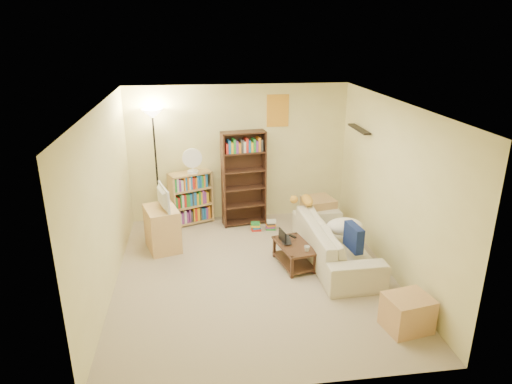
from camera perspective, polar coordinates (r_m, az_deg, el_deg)
The scene contains 19 objects.
room at distance 6.18m, azimuth -0.17°, elevation 2.84°, with size 4.50×4.54×2.52m.
sofa at distance 7.20m, azimuth 9.86°, elevation -6.14°, with size 0.90×2.17×0.63m, color beige.
navy_pillow at distance 6.72m, azimuth 12.11°, elevation -5.56°, with size 0.41×0.12×0.37m, color navy.
cream_blanket at distance 7.20m, azimuth 11.00°, elevation -4.25°, with size 0.58×0.41×0.25m, color white.
tabby_cat at distance 7.68m, azimuth 6.11°, elevation -0.99°, with size 0.49×0.19×0.17m.
coffee_table at distance 7.01m, azimuth 4.77°, elevation -7.56°, with size 0.59×0.86×0.35m.
laptop at distance 7.05m, azimuth 4.16°, elevation -6.03°, with size 0.25×0.37×0.03m, color black.
laptop_screen at distance 6.97m, azimuth 3.32°, elevation -5.50°, with size 0.01×0.26×0.17m, color white.
mug at distance 6.76m, azimuth 6.39°, elevation -7.05°, with size 0.12×0.12×0.08m, color silver.
tv_remote at distance 7.19m, azimuth 4.60°, elevation -5.52°, with size 0.04×0.14×0.02m, color black.
tv_stand at distance 7.59m, azimuth -11.63°, elevation -4.49°, with size 0.47×0.66×0.71m, color tan.
television at distance 7.39m, azimuth -11.92°, elevation -0.70°, with size 0.26×0.64×0.37m, color black.
tall_bookshelf at distance 8.18m, azimuth -1.53°, elevation 1.95°, with size 0.81×0.37×1.74m.
short_bookshelf at distance 8.44m, azimuth -8.11°, elevation -0.74°, with size 0.82×0.57×0.98m.
desk_fan at distance 8.17m, azimuth -7.97°, elevation 3.92°, with size 0.35×0.20×0.45m.
floor_lamp at distance 8.13m, azimuth -12.65°, elevation 7.09°, with size 0.36×0.36×2.13m.
side_table at distance 8.28m, azimuth 7.74°, elevation -2.65°, with size 0.50×0.50×0.58m, color tan.
end_cabinet at distance 5.93m, azimuth 18.39°, elevation -14.14°, with size 0.52×0.44×0.44m, color tan.
book_stacks at distance 8.21m, azimuth 1.01°, elevation -4.23°, with size 0.44×0.14×0.18m.
Camera 1 is at (-0.77, -5.85, 3.44)m, focal length 32.00 mm.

